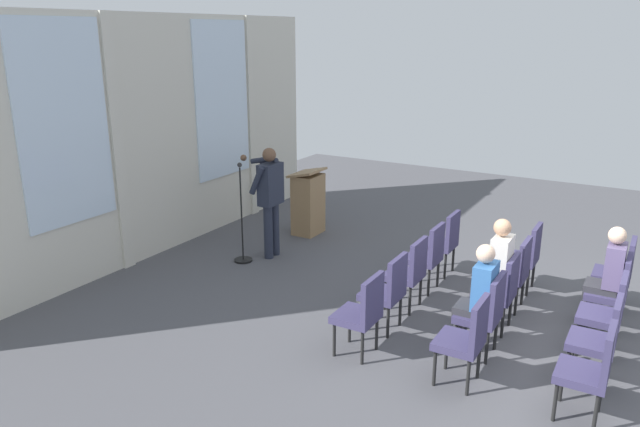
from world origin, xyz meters
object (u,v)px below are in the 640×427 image
(chair_r0_c3, at_px, (428,253))
(chair_r1_c2, at_px, (501,288))
(chair_r0_c2, at_px, (410,270))
(chair_r2_c3, at_px, (614,288))
(chair_r0_c4, at_px, (445,239))
(audience_r1_c2, at_px, (496,269))
(lectern, at_px, (308,203))
(mic_stand, at_px, (243,240))
(chair_r2_c1, at_px, (601,336))
(chair_r0_c1, at_px, (388,288))
(chair_r2_c4, at_px, (619,269))
(chair_r1_c1, at_px, (485,310))
(chair_r2_c0, at_px, (592,367))
(chair_r1_c0, at_px, (467,336))
(chair_r1_c3, at_px, (514,270))
(chair_r1_c4, at_px, (526,253))
(chair_r2_c2, at_px, (608,310))
(audience_r1_c1, at_px, (479,294))
(chair_r0_c0, at_px, (363,310))
(speaker, at_px, (270,194))
(audience_r2_c3, at_px, (608,273))

(chair_r0_c3, height_order, chair_r1_c2, same)
(chair_r0_c2, relative_size, chair_r2_c3, 1.00)
(chair_r0_c4, bearing_deg, audience_r1_c2, -141.37)
(lectern, bearing_deg, mic_stand, 174.16)
(chair_r0_c2, bearing_deg, chair_r2_c1, -106.24)
(chair_r0_c1, distance_m, chair_r2_c4, 3.04)
(chair_r0_c2, relative_size, chair_r1_c1, 1.00)
(mic_stand, relative_size, chair_r1_c2, 1.65)
(chair_r2_c0, bearing_deg, audience_r1_c2, 42.52)
(chair_r1_c0, bearing_deg, chair_r1_c1, 0.00)
(chair_r1_c3, bearing_deg, audience_r1_c2, 173.28)
(chair_r0_c4, distance_m, chair_r2_c1, 3.04)
(lectern, height_order, chair_r1_c0, lectern)
(chair_r0_c1, bearing_deg, chair_r1_c4, -29.77)
(chair_r2_c2, bearing_deg, chair_r2_c3, 0.00)
(mic_stand, relative_size, lectern, 1.34)
(audience_r1_c1, bearing_deg, lectern, 55.14)
(chair_r0_c0, height_order, chair_r1_c1, same)
(chair_r0_c4, height_order, audience_r1_c2, audience_r1_c2)
(mic_stand, height_order, chair_r1_c0, mic_stand)
(chair_r0_c2, bearing_deg, chair_r2_c0, -120.23)
(chair_r1_c3, relative_size, chair_r2_c2, 1.00)
(audience_r1_c1, relative_size, chair_r2_c1, 1.36)
(lectern, distance_m, chair_r0_c1, 3.72)
(chair_r2_c3, distance_m, chair_r2_c4, 0.67)
(chair_r1_c2, bearing_deg, chair_r2_c3, -59.77)
(mic_stand, distance_m, chair_r2_c3, 5.14)
(mic_stand, relative_size, chair_r1_c0, 1.65)
(chair_r0_c4, bearing_deg, chair_r2_c2, -120.23)
(chair_r2_c0, height_order, chair_r2_c2, same)
(speaker, bearing_deg, chair_r2_c2, -97.88)
(chair_r0_c2, xyz_separation_m, chair_r2_c3, (0.67, -2.29, 0.00))
(chair_r2_c2, bearing_deg, chair_r1_c3, 59.77)
(chair_r2_c2, bearing_deg, chair_r1_c4, 40.63)
(chair_r2_c0, relative_size, chair_r2_c2, 1.00)
(lectern, xyz_separation_m, chair_r2_c0, (-3.26, -4.95, -0.02))
(speaker, distance_m, audience_r2_c3, 4.80)
(mic_stand, xyz_separation_m, chair_r0_c1, (-0.94, -2.84, 0.20))
(chair_r0_c2, xyz_separation_m, audience_r1_c2, (0.00, -1.06, 0.23))
(chair_r0_c2, relative_size, chair_r2_c1, 1.00)
(speaker, bearing_deg, chair_r2_c4, -82.32)
(chair_r1_c3, bearing_deg, chair_r2_c3, -90.00)
(chair_r0_c1, bearing_deg, speaker, 62.63)
(chair_r0_c2, relative_size, audience_r2_c3, 0.73)
(chair_r0_c1, bearing_deg, chair_r2_c2, -73.76)
(chair_r1_c3, height_order, chair_r2_c3, same)
(chair_r2_c1, distance_m, chair_r2_c4, 2.00)
(mic_stand, xyz_separation_m, chair_r0_c3, (0.40, -2.84, 0.20))
(chair_r2_c2, xyz_separation_m, chair_r2_c4, (1.33, 0.00, 0.00))
(chair_r1_c4, bearing_deg, chair_r0_c1, 150.23)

